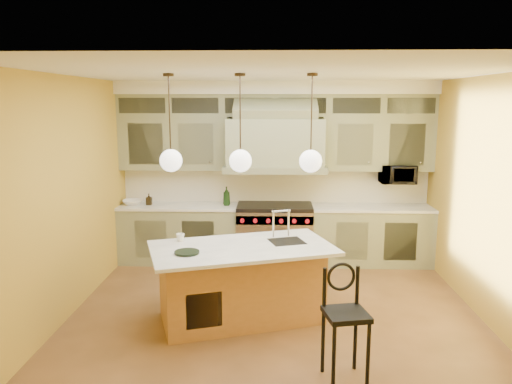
{
  "coord_description": "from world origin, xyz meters",
  "views": [
    {
      "loc": [
        -0.02,
        -5.67,
        2.59
      ],
      "look_at": [
        -0.25,
        0.7,
        1.43
      ],
      "focal_mm": 35.0,
      "sensor_mm": 36.0,
      "label": 1
    }
  ],
  "objects_px": {
    "range": "(275,233)",
    "microwave": "(397,174)",
    "counter_stool": "(345,316)",
    "kitchen_island": "(242,281)"
  },
  "relations": [
    {
      "from": "range",
      "to": "microwave",
      "type": "height_order",
      "value": "microwave"
    },
    {
      "from": "counter_stool",
      "to": "range",
      "type": "bearing_deg",
      "value": 89.13
    },
    {
      "from": "range",
      "to": "counter_stool",
      "type": "bearing_deg",
      "value": -79.25
    },
    {
      "from": "range",
      "to": "counter_stool",
      "type": "xyz_separation_m",
      "value": [
        0.65,
        -3.44,
        0.14
      ]
    },
    {
      "from": "counter_stool",
      "to": "microwave",
      "type": "relative_size",
      "value": 2.03
    },
    {
      "from": "range",
      "to": "kitchen_island",
      "type": "height_order",
      "value": "kitchen_island"
    },
    {
      "from": "kitchen_island",
      "to": "counter_stool",
      "type": "height_order",
      "value": "kitchen_island"
    },
    {
      "from": "range",
      "to": "kitchen_island",
      "type": "relative_size",
      "value": 0.51
    },
    {
      "from": "kitchen_island",
      "to": "counter_stool",
      "type": "bearing_deg",
      "value": -68.81
    },
    {
      "from": "kitchen_island",
      "to": "microwave",
      "type": "bearing_deg",
      "value": 25.82
    }
  ]
}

